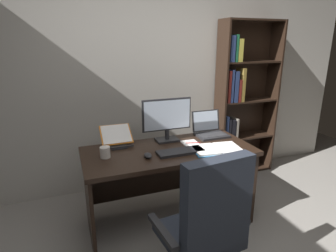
# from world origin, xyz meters

# --- Properties ---
(wall_back) EXTENTS (5.28, 0.12, 2.74)m
(wall_back) POSITION_xyz_m (0.00, 1.87, 1.37)
(wall_back) COLOR #B2ADA3
(wall_back) RESTS_ON ground
(desk) EXTENTS (1.55, 0.70, 0.76)m
(desk) POSITION_xyz_m (-0.19, 1.01, 0.55)
(desk) COLOR black
(desk) RESTS_ON ground
(bookshelf) EXTENTS (0.80, 0.27, 1.96)m
(bookshelf) POSITION_xyz_m (1.05, 1.67, 0.93)
(bookshelf) COLOR black
(bookshelf) RESTS_ON ground
(office_chair) EXTENTS (0.65, 0.60, 1.05)m
(office_chair) POSITION_xyz_m (-0.24, 0.12, 0.44)
(office_chair) COLOR #232326
(office_chair) RESTS_ON ground
(monitor) EXTENTS (0.50, 0.16, 0.42)m
(monitor) POSITION_xyz_m (-0.13, 1.16, 0.97)
(monitor) COLOR #232326
(monitor) RESTS_ON desk
(laptop) EXTENTS (0.32, 0.29, 0.24)m
(laptop) POSITION_xyz_m (0.35, 1.17, 0.81)
(laptop) COLOR #232326
(laptop) RESTS_ON desk
(keyboard) EXTENTS (0.42, 0.15, 0.02)m
(keyboard) POSITION_xyz_m (-0.13, 0.82, 0.77)
(keyboard) COLOR #232326
(keyboard) RESTS_ON desk
(computer_mouse) EXTENTS (0.06, 0.10, 0.04)m
(computer_mouse) POSITION_xyz_m (-0.43, 0.82, 0.78)
(computer_mouse) COLOR #232326
(computer_mouse) RESTS_ON desk
(reading_stand_with_book) EXTENTS (0.29, 0.27, 0.17)m
(reading_stand_with_book) POSITION_xyz_m (-0.62, 1.23, 0.84)
(reading_stand_with_book) COLOR #232326
(reading_stand_with_book) RESTS_ON desk
(open_binder) EXTENTS (0.47, 0.33, 0.02)m
(open_binder) POSITION_xyz_m (0.21, 0.77, 0.77)
(open_binder) COLOR #2D84C6
(open_binder) RESTS_ON desk
(notepad) EXTENTS (0.16, 0.22, 0.01)m
(notepad) POSITION_xyz_m (0.05, 0.98, 0.76)
(notepad) COLOR white
(notepad) RESTS_ON desk
(pen) EXTENTS (0.14, 0.05, 0.01)m
(pen) POSITION_xyz_m (0.07, 0.98, 0.77)
(pen) COLOR maroon
(pen) RESTS_ON notepad
(coffee_mug) EXTENTS (0.09, 0.09, 0.10)m
(coffee_mug) POSITION_xyz_m (-0.77, 0.95, 0.81)
(coffee_mug) COLOR silver
(coffee_mug) RESTS_ON desk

